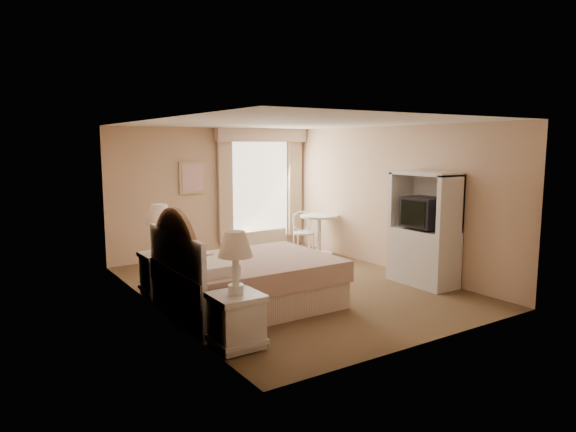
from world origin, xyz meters
TOP-DOWN VIEW (x-y plane):
  - room at (0.00, 0.00)m, footprint 4.21×5.51m
  - window at (1.05, 2.65)m, footprint 2.05×0.22m
  - framed_art at (-0.45, 2.71)m, footprint 0.52×0.04m
  - bed at (-1.12, -0.54)m, footprint 2.19×1.73m
  - nightstand_near at (-1.84, -1.74)m, footprint 0.52×0.52m
  - nightstand_far at (-1.84, 0.61)m, footprint 0.54×0.54m
  - round_table at (1.75, 1.61)m, footprint 0.75×0.75m
  - cafe_chair at (1.51, 1.82)m, footprint 0.52×0.52m
  - armoire at (1.81, -1.04)m, footprint 0.53×1.07m

SIDE VIEW (x-z plane):
  - bed at x=-1.12m, z-range -0.40..1.13m
  - nightstand_near at x=-1.84m, z-range -0.15..1.11m
  - nightstand_far at x=-1.84m, z-range -0.16..1.15m
  - cafe_chair at x=1.51m, z-range 0.07..0.93m
  - round_table at x=1.75m, z-range 0.13..0.92m
  - armoire at x=1.81m, z-range -0.15..1.62m
  - room at x=0.00m, z-range -0.01..2.50m
  - window at x=1.05m, z-range 0.09..2.60m
  - framed_art at x=-0.45m, z-range 1.24..1.86m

